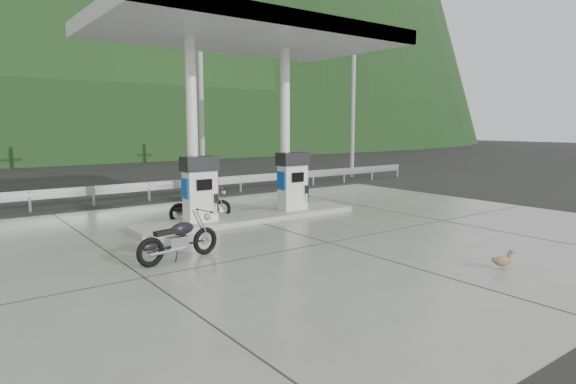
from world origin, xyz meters
TOP-DOWN VIEW (x-y plane):
  - ground at (0.00, 0.00)m, footprint 160.00×160.00m
  - forecourt_apron at (0.00, 0.00)m, footprint 18.00×14.00m
  - pump_island at (0.00, 2.50)m, footprint 7.00×1.40m
  - gas_pump_left at (-1.60, 2.50)m, footprint 0.95×0.55m
  - gas_pump_right at (1.60, 2.50)m, footprint 0.95×0.55m
  - canopy_column_left at (-1.60, 2.90)m, footprint 0.30×0.30m
  - canopy_column_right at (1.60, 2.90)m, footprint 0.30×0.30m
  - canopy_roof at (0.00, 2.50)m, footprint 8.50×5.00m
  - guardrail at (0.00, 8.00)m, footprint 26.00×0.16m
  - road at (0.00, 11.50)m, footprint 60.00×7.00m
  - utility_pole_b at (2.00, 9.50)m, footprint 0.22×0.22m
  - utility_pole_c at (11.00, 9.50)m, footprint 0.22×0.22m
  - tree_band at (0.00, 30.00)m, footprint 80.00×6.00m
  - forested_hills at (0.00, 60.00)m, footprint 100.00×40.00m
  - motorcycle_left at (-3.49, -0.29)m, footprint 1.87×0.86m
  - motorcycle_right at (-1.23, 3.23)m, footprint 1.82×0.79m
  - duck at (1.28, -4.68)m, footprint 0.48×0.30m

SIDE VIEW (x-z plane):
  - ground at x=0.00m, z-range 0.00..0.00m
  - forested_hills at x=0.00m, z-range -70.00..70.00m
  - road at x=0.00m, z-range 0.00..0.01m
  - forecourt_apron at x=0.00m, z-range 0.00..0.02m
  - pump_island at x=0.00m, z-range 0.02..0.17m
  - duck at x=1.28m, z-range 0.02..0.36m
  - motorcycle_right at x=-1.23m, z-range 0.02..0.85m
  - motorcycle_left at x=-3.49m, z-range 0.02..0.87m
  - guardrail at x=0.00m, z-range 0.00..1.42m
  - gas_pump_left at x=-1.60m, z-range 0.17..1.97m
  - gas_pump_right at x=1.60m, z-range 0.17..1.97m
  - canopy_column_left at x=-1.60m, z-range 0.17..5.17m
  - canopy_column_right at x=1.60m, z-range 0.17..5.17m
  - tree_band at x=0.00m, z-range 0.00..6.00m
  - utility_pole_b at x=2.00m, z-range 0.00..8.00m
  - utility_pole_c at x=11.00m, z-range 0.00..8.00m
  - canopy_roof at x=0.00m, z-range 5.17..5.57m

